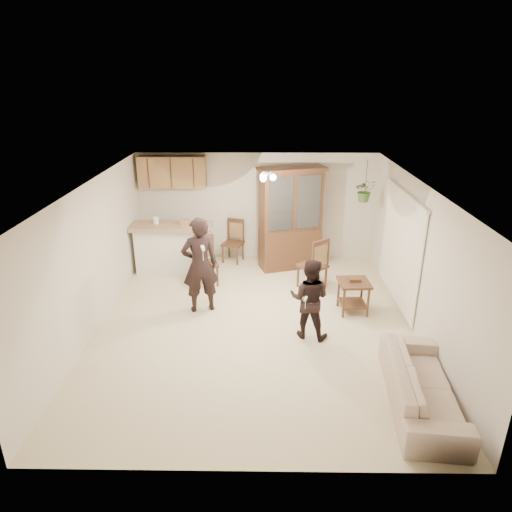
{
  "coord_description": "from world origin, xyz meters",
  "views": [
    {
      "loc": [
        0.12,
        -7.1,
        4.15
      ],
      "look_at": [
        0.02,
        0.4,
        1.14
      ],
      "focal_mm": 32.0,
      "sensor_mm": 36.0,
      "label": 1
    }
  ],
  "objects_px": {
    "chair_hutch_left": "(233,250)",
    "chair_hutch_right": "(312,274)",
    "child": "(309,300)",
    "side_table": "(353,296)",
    "sofa": "(423,381)",
    "chair_bar": "(206,271)",
    "china_hutch": "(290,219)",
    "adult": "(200,266)"
  },
  "relations": [
    {
      "from": "adult",
      "to": "child",
      "type": "relative_size",
      "value": 1.33
    },
    {
      "from": "chair_hutch_left",
      "to": "chair_hutch_right",
      "type": "xyz_separation_m",
      "value": [
        1.72,
        -1.42,
        0.03
      ]
    },
    {
      "from": "child",
      "to": "chair_bar",
      "type": "bearing_deg",
      "value": -28.87
    },
    {
      "from": "chair_hutch_right",
      "to": "sofa",
      "type": "bearing_deg",
      "value": 68.71
    },
    {
      "from": "chair_bar",
      "to": "chair_hutch_left",
      "type": "bearing_deg",
      "value": 51.1
    },
    {
      "from": "sofa",
      "to": "child",
      "type": "xyz_separation_m",
      "value": [
        -1.35,
        1.71,
        0.31
      ]
    },
    {
      "from": "china_hutch",
      "to": "side_table",
      "type": "bearing_deg",
      "value": -80.51
    },
    {
      "from": "sofa",
      "to": "chair_hutch_left",
      "type": "height_order",
      "value": "chair_hutch_left"
    },
    {
      "from": "chair_hutch_left",
      "to": "chair_hutch_right",
      "type": "distance_m",
      "value": 2.23
    },
    {
      "from": "side_table",
      "to": "chair_hutch_right",
      "type": "relative_size",
      "value": 0.61
    },
    {
      "from": "side_table",
      "to": "chair_bar",
      "type": "height_order",
      "value": "chair_bar"
    },
    {
      "from": "china_hutch",
      "to": "adult",
      "type": "bearing_deg",
      "value": -146.76
    },
    {
      "from": "adult",
      "to": "child",
      "type": "distance_m",
      "value": 2.13
    },
    {
      "from": "sofa",
      "to": "side_table",
      "type": "relative_size",
      "value": 2.75
    },
    {
      "from": "sofa",
      "to": "chair_hutch_right",
      "type": "height_order",
      "value": "chair_hutch_right"
    },
    {
      "from": "china_hutch",
      "to": "side_table",
      "type": "xyz_separation_m",
      "value": [
        1.06,
        -2.14,
        -0.82
      ]
    },
    {
      "from": "china_hutch",
      "to": "chair_hutch_right",
      "type": "height_order",
      "value": "china_hutch"
    },
    {
      "from": "side_table",
      "to": "adult",
      "type": "bearing_deg",
      "value": 179.36
    },
    {
      "from": "sofa",
      "to": "chair_hutch_right",
      "type": "xyz_separation_m",
      "value": [
        -1.11,
        3.59,
        -0.05
      ]
    },
    {
      "from": "sofa",
      "to": "chair_bar",
      "type": "distance_m",
      "value": 4.99
    },
    {
      "from": "sofa",
      "to": "side_table",
      "type": "height_order",
      "value": "sofa"
    },
    {
      "from": "china_hutch",
      "to": "chair_bar",
      "type": "distance_m",
      "value": 2.22
    },
    {
      "from": "adult",
      "to": "side_table",
      "type": "relative_size",
      "value": 2.64
    },
    {
      "from": "adult",
      "to": "china_hutch",
      "type": "relative_size",
      "value": 0.78
    },
    {
      "from": "child",
      "to": "chair_hutch_right",
      "type": "height_order",
      "value": "child"
    },
    {
      "from": "sofa",
      "to": "child",
      "type": "bearing_deg",
      "value": 43.86
    },
    {
      "from": "side_table",
      "to": "sofa",
      "type": "bearing_deg",
      "value": -80.14
    },
    {
      "from": "child",
      "to": "side_table",
      "type": "distance_m",
      "value": 1.3
    },
    {
      "from": "china_hutch",
      "to": "chair_hutch_right",
      "type": "xyz_separation_m",
      "value": [
        0.4,
        -1.13,
        -0.82
      ]
    },
    {
      "from": "adult",
      "to": "chair_hutch_right",
      "type": "xyz_separation_m",
      "value": [
        2.16,
        0.98,
        -0.59
      ]
    },
    {
      "from": "chair_hutch_left",
      "to": "chair_hutch_right",
      "type": "relative_size",
      "value": 0.9
    },
    {
      "from": "sofa",
      "to": "chair_bar",
      "type": "height_order",
      "value": "chair_bar"
    },
    {
      "from": "sofa",
      "to": "china_hutch",
      "type": "relative_size",
      "value": 0.82
    },
    {
      "from": "china_hutch",
      "to": "chair_bar",
      "type": "height_order",
      "value": "china_hutch"
    },
    {
      "from": "adult",
      "to": "side_table",
      "type": "distance_m",
      "value": 2.88
    },
    {
      "from": "adult",
      "to": "china_hutch",
      "type": "xyz_separation_m",
      "value": [
        1.76,
        2.11,
        0.23
      ]
    },
    {
      "from": "chair_bar",
      "to": "chair_hutch_left",
      "type": "distance_m",
      "value": 1.37
    },
    {
      "from": "adult",
      "to": "china_hutch",
      "type": "bearing_deg",
      "value": -146.76
    },
    {
      "from": "child",
      "to": "chair_hutch_left",
      "type": "bearing_deg",
      "value": -48.89
    },
    {
      "from": "sofa",
      "to": "adult",
      "type": "height_order",
      "value": "adult"
    },
    {
      "from": "chair_hutch_right",
      "to": "china_hutch",
      "type": "bearing_deg",
      "value": -108.79
    },
    {
      "from": "sofa",
      "to": "side_table",
      "type": "bearing_deg",
      "value": 15.38
    }
  ]
}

